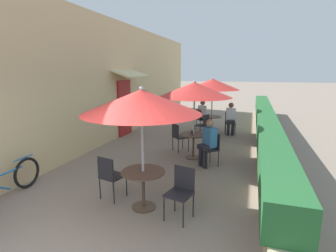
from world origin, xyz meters
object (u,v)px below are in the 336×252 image
object	(u,v)px
cafe_chair_near_right	(110,174)
cafe_chair_mid_right	(178,135)
coffee_cup_mid	(193,132)
patio_umbrella_far	(213,84)
cafe_chair_far_back	(201,118)
bicycle_leaning	(4,182)
patio_table_near	(143,181)
seated_patron_far_back	(203,114)
cafe_chair_near_left	(181,189)
seated_patron_far_right	(231,117)
patio_umbrella_near	(142,102)
patio_table_mid	(194,140)
cafe_chair_mid_left	(211,147)
cafe_chair_far_left	(203,124)
cafe_chair_far_right	(230,121)
seated_patron_mid_left	(208,141)
patio_table_far	(211,121)
patio_umbrella_mid	(195,90)

from	to	relation	value
cafe_chair_near_right	cafe_chair_mid_right	size ratio (longest dim) A/B	1.00
coffee_cup_mid	patio_umbrella_far	bearing A→B (deg)	88.58
cafe_chair_far_back	bicycle_leaning	size ratio (longest dim) A/B	0.50
cafe_chair_mid_right	patio_table_near	bearing A→B (deg)	-40.01
cafe_chair_mid_right	seated_patron_far_back	distance (m)	3.24
cafe_chair_near_left	bicycle_leaning	size ratio (longest dim) A/B	0.50
patio_table_near	patio_umbrella_far	world-z (taller)	patio_umbrella_far
bicycle_leaning	seated_patron_far_right	bearing A→B (deg)	60.88
cafe_chair_near_right	patio_umbrella_near	bearing A→B (deg)	5.96
patio_table_mid	cafe_chair_mid_left	size ratio (longest dim) A/B	0.90
cafe_chair_mid_right	cafe_chair_far_left	xyz separation A→B (m)	(0.42, 1.93, 0.00)
cafe_chair_mid_right	seated_patron_far_back	xyz separation A→B (m)	(0.17, 3.24, 0.17)
cafe_chair_mid_right	cafe_chair_near_right	bearing A→B (deg)	-52.18
cafe_chair_mid_left	cafe_chair_far_left	bearing A→B (deg)	-30.94
cafe_chair_far_right	seated_patron_far_right	distance (m)	0.20
cafe_chair_near_right	seated_patron_far_back	distance (m)	6.65
cafe_chair_near_right	cafe_chair_far_right	size ratio (longest dim) A/B	1.00
seated_patron_mid_left	cafe_chair_far_right	world-z (taller)	seated_patron_mid_left
coffee_cup_mid	cafe_chair_far_back	size ratio (longest dim) A/B	0.10
seated_patron_mid_left	bicycle_leaning	size ratio (longest dim) A/B	0.71
coffee_cup_mid	bicycle_leaning	bearing A→B (deg)	-128.77
patio_umbrella_far	seated_patron_far_back	distance (m)	1.46
cafe_chair_near_left	patio_umbrella_far	world-z (taller)	patio_umbrella_far
seated_patron_mid_left	bicycle_leaning	distance (m)	4.58
patio_table_mid	seated_patron_mid_left	size ratio (longest dim) A/B	0.63
cafe_chair_mid_left	seated_patron_far_back	bearing A→B (deg)	-31.99
seated_patron_mid_left	patio_table_far	xyz separation A→B (m)	(-0.47, 3.65, -0.17)
cafe_chair_near_left	cafe_chair_far_left	world-z (taller)	same
cafe_chair_near_left	patio_umbrella_mid	world-z (taller)	patio_umbrella_mid
cafe_chair_far_right	cafe_chair_far_back	distance (m)	1.28
cafe_chair_near_left	seated_patron_mid_left	size ratio (longest dim) A/B	0.70
cafe_chair_near_left	cafe_chair_near_right	distance (m)	1.47
patio_umbrella_mid	patio_umbrella_far	bearing A→B (deg)	89.44
patio_umbrella_far	cafe_chair_far_back	distance (m)	1.61
cafe_chair_near_left	patio_table_far	distance (m)	6.24
cafe_chair_mid_left	cafe_chair_far_back	world-z (taller)	same
cafe_chair_mid_left	bicycle_leaning	bearing A→B (deg)	86.00
patio_umbrella_mid	patio_table_far	bearing A→B (deg)	89.44
patio_umbrella_near	cafe_chair_near_right	world-z (taller)	patio_umbrella_near
patio_table_near	cafe_chair_far_left	distance (m)	5.41
seated_patron_mid_left	seated_patron_far_right	world-z (taller)	same
patio_table_far	seated_patron_far_right	xyz separation A→B (m)	(0.73, 0.08, 0.17)
patio_table_near	patio_table_mid	distance (m)	3.03
seated_patron_mid_left	cafe_chair_far_right	size ratio (longest dim) A/B	1.44
seated_patron_mid_left	patio_umbrella_far	size ratio (longest dim) A/B	0.57
cafe_chair_near_left	cafe_chair_far_right	bearing A→B (deg)	-78.85
patio_umbrella_far	patio_umbrella_near	bearing A→B (deg)	-92.65
patio_table_near	patio_umbrella_mid	xyz separation A→B (m)	(0.25, 3.02, 1.43)
cafe_chair_mid_left	coffee_cup_mid	xyz separation A→B (m)	(-0.62, 0.52, 0.23)
cafe_chair_near_right	seated_patron_far_back	size ratio (longest dim) A/B	0.70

